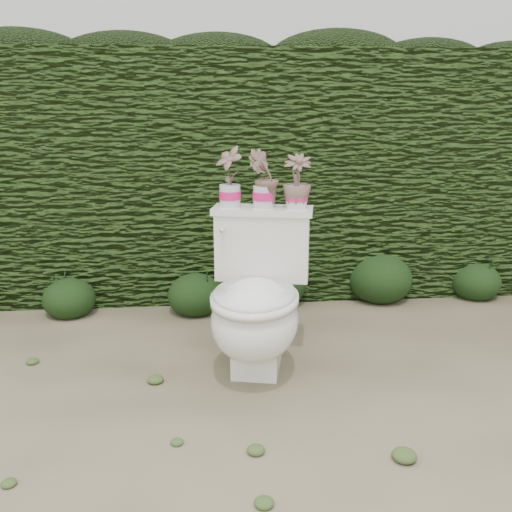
{
  "coord_description": "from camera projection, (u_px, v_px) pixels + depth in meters",
  "views": [
    {
      "loc": [
        -0.16,
        -2.41,
        1.3
      ],
      "look_at": [
        0.07,
        0.29,
        0.55
      ],
      "focal_mm": 40.0,
      "sensor_mm": 36.0,
      "label": 1
    }
  ],
  "objects": [
    {
      "name": "potted_plant_left",
      "position": [
        230.0,
        178.0,
        2.83
      ],
      "size": [
        0.17,
        0.18,
        0.29
      ],
      "primitive_type": "imported",
      "rotation": [
        0.0,
        0.0,
        5.4
      ],
      "color": "#22651F",
      "rests_on": "toilet"
    },
    {
      "name": "toilet",
      "position": [
        257.0,
        303.0,
        2.73
      ],
      "size": [
        0.59,
        0.76,
        0.78
      ],
      "rotation": [
        0.0,
        0.0,
        -0.21
      ],
      "color": "silver",
      "rests_on": "ground"
    },
    {
      "name": "house_wall",
      "position": [
        258.0,
        47.0,
        7.96
      ],
      "size": [
        8.0,
        3.5,
        4.0
      ],
      "primitive_type": "cube",
      "color": "silver",
      "rests_on": "ground"
    },
    {
      "name": "liriope_clump_4",
      "position": [
        275.0,
        278.0,
        3.73
      ],
      "size": [
        0.42,
        0.42,
        0.34
      ],
      "primitive_type": "ellipsoid",
      "color": "#1C3412",
      "rests_on": "ground"
    },
    {
      "name": "liriope_clump_5",
      "position": [
        380.0,
        274.0,
        3.8
      ],
      "size": [
        0.43,
        0.43,
        0.34
      ],
      "primitive_type": "ellipsoid",
      "color": "#1C3412",
      "rests_on": "ground"
    },
    {
      "name": "potted_plant_right",
      "position": [
        297.0,
        183.0,
        2.8
      ],
      "size": [
        0.15,
        0.15,
        0.25
      ],
      "primitive_type": "imported",
      "rotation": [
        0.0,
        0.0,
        -0.09
      ],
      "color": "#22651F",
      "rests_on": "toilet"
    },
    {
      "name": "ground",
      "position": [
        246.0,
        385.0,
        2.68
      ],
      "size": [
        60.0,
        60.0,
        0.0
      ],
      "primitive_type": "plane",
      "color": "gray",
      "rests_on": "ground"
    },
    {
      "name": "liriope_clump_2",
      "position": [
        69.0,
        295.0,
        3.53
      ],
      "size": [
        0.32,
        0.32,
        0.26
      ],
      "primitive_type": "ellipsoid",
      "color": "#1C3412",
      "rests_on": "ground"
    },
    {
      "name": "liriope_clump_6",
      "position": [
        476.0,
        278.0,
        3.85
      ],
      "size": [
        0.33,
        0.33,
        0.27
      ],
      "primitive_type": "ellipsoid",
      "color": "#1C3412",
      "rests_on": "ground"
    },
    {
      "name": "potted_plant_center",
      "position": [
        264.0,
        180.0,
        2.81
      ],
      "size": [
        0.16,
        0.13,
        0.27
      ],
      "primitive_type": "imported",
      "rotation": [
        0.0,
        0.0,
        3.2
      ],
      "color": "#22651F",
      "rests_on": "toilet"
    },
    {
      "name": "hedge",
      "position": [
        229.0,
        172.0,
        4.0
      ],
      "size": [
        8.0,
        1.0,
        1.6
      ],
      "primitive_type": "cube",
      "color": "#314E1A",
      "rests_on": "ground"
    },
    {
      "name": "liriope_clump_3",
      "position": [
        195.0,
        291.0,
        3.57
      ],
      "size": [
        0.34,
        0.34,
        0.28
      ],
      "primitive_type": "ellipsoid",
      "color": "#1C3412",
      "rests_on": "ground"
    }
  ]
}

